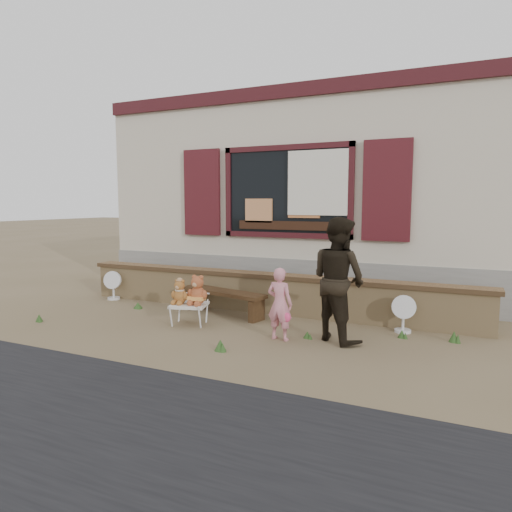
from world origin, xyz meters
The scene contains 12 objects.
ground centered at (0.00, 0.00, 0.00)m, with size 80.00×80.00×0.00m, color brown.
shopfront centered at (0.00, 4.49, 2.00)m, with size 8.04×5.13×4.00m.
brick_wall centered at (0.00, 1.00, 0.34)m, with size 7.10×0.36×0.67m.
bench centered at (-0.56, 0.52, 0.30)m, with size 1.63×0.70×0.41m.
folding_chair centered at (-0.74, -0.23, 0.29)m, with size 0.63×0.59×0.32m.
teddy_bear_left centered at (-0.87, -0.27, 0.51)m, with size 0.28×0.24×0.38m, color brown, non-canonical shape.
teddy_bear_right centered at (-0.60, -0.20, 0.55)m, with size 0.33×0.29×0.46m, color brown, non-canonical shape.
child centered at (0.80, -0.38, 0.49)m, with size 0.36×0.24×0.99m, color pink.
adult centered at (1.52, -0.08, 0.83)m, with size 0.81×0.63×1.66m, color black.
fan_left centered at (-3.06, 0.72, 0.28)m, with size 0.36×0.23×0.55m.
fan_right centered at (2.28, 0.68, 0.27)m, with size 0.35×0.23×0.55m.
grass_tufts centered at (0.17, -0.23, 0.06)m, with size 6.05×1.74×0.15m.
Camera 1 is at (3.00, -5.99, 1.84)m, focal length 32.00 mm.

